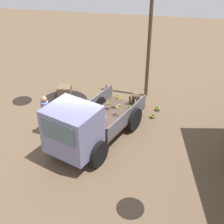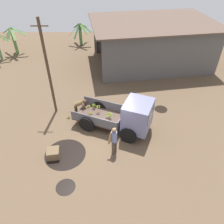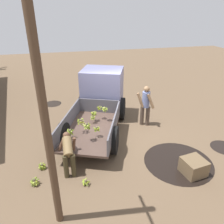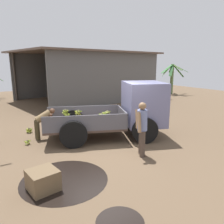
# 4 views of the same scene
# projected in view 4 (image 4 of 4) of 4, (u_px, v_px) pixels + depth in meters

# --- Properties ---
(ground) EXTENTS (36.00, 36.00, 0.00)m
(ground) POSITION_uv_depth(u_px,v_px,m) (109.00, 142.00, 8.11)
(ground) COLOR brown
(mud_patch_0) EXTENTS (0.86, 0.86, 0.01)m
(mud_patch_0) POSITION_uv_depth(u_px,v_px,m) (142.00, 117.00, 11.77)
(mud_patch_0) COLOR black
(mud_patch_0) RESTS_ON ground
(mud_patch_1) EXTENTS (0.92, 0.92, 0.01)m
(mud_patch_1) POSITION_uv_depth(u_px,v_px,m) (120.00, 222.00, 4.05)
(mud_patch_1) COLOR black
(mud_patch_1) RESTS_ON ground
(mud_patch_2) EXTENTS (2.19, 2.19, 0.01)m
(mud_patch_2) POSITION_uv_depth(u_px,v_px,m) (65.00, 180.00, 5.52)
(mud_patch_2) COLOR black
(mud_patch_2) RESTS_ON ground
(cargo_truck) EXTENTS (4.85, 3.29, 2.15)m
(cargo_truck) POSITION_uv_depth(u_px,v_px,m) (132.00, 109.00, 8.60)
(cargo_truck) COLOR #48362E
(cargo_truck) RESTS_ON ground
(warehouse_shed) EXTENTS (11.42, 8.73, 3.69)m
(warehouse_shed) POSITION_uv_depth(u_px,v_px,m) (92.00, 65.00, 17.60)
(warehouse_shed) COLOR #575553
(warehouse_shed) RESTS_ON ground
(banana_palm_0) EXTENTS (2.84, 2.21, 2.75)m
(banana_palm_0) POSITION_uv_depth(u_px,v_px,m) (172.00, 78.00, 20.27)
(banana_palm_0) COLOR #597442
(banana_palm_0) RESTS_ON ground
(person_foreground_visitor) EXTENTS (0.56, 0.70, 1.72)m
(person_foreground_visitor) POSITION_uv_depth(u_px,v_px,m) (142.00, 127.00, 6.78)
(person_foreground_visitor) COLOR #4B3C32
(person_foreground_visitor) RESTS_ON ground
(person_worker_loading) EXTENTS (0.79, 0.60, 1.15)m
(person_worker_loading) POSITION_uv_depth(u_px,v_px,m) (43.00, 121.00, 8.40)
(person_worker_loading) COLOR #39311E
(person_worker_loading) RESTS_ON ground
(banana_bunch_on_ground_0) EXTENTS (0.24, 0.24, 0.18)m
(banana_bunch_on_ground_0) POSITION_uv_depth(u_px,v_px,m) (27.00, 142.00, 7.85)
(banana_bunch_on_ground_0) COLOR brown
(banana_bunch_on_ground_0) RESTS_ON ground
(banana_bunch_on_ground_1) EXTENTS (0.27, 0.27, 0.22)m
(banana_bunch_on_ground_1) POSITION_uv_depth(u_px,v_px,m) (29.00, 130.00, 9.18)
(banana_bunch_on_ground_1) COLOR #4E4633
(banana_bunch_on_ground_1) RESTS_ON ground
(banana_bunch_on_ground_2) EXTENTS (0.24, 0.25, 0.19)m
(banana_bunch_on_ground_2) POSITION_uv_depth(u_px,v_px,m) (46.00, 129.00, 9.38)
(banana_bunch_on_ground_2) COLOR brown
(banana_bunch_on_ground_2) RESTS_ON ground
(wooden_crate_0) EXTENTS (0.72, 0.72, 0.48)m
(wooden_crate_0) POSITION_uv_depth(u_px,v_px,m) (43.00, 180.00, 5.04)
(wooden_crate_0) COLOR brown
(wooden_crate_0) RESTS_ON ground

